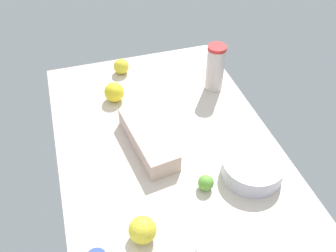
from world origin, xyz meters
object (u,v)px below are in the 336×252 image
at_px(mixing_bowl, 252,168).
at_px(lime_near_front, 206,183).
at_px(egg_carton, 148,139).
at_px(lemon_by_jug, 121,66).
at_px(tumbler_cup, 215,68).
at_px(lemon_loose, 142,230).
at_px(lemon_beside_bowl, 114,92).

relative_size(mixing_bowl, lime_near_front, 3.92).
bearing_deg(egg_carton, lemon_by_jug, -8.17).
relative_size(mixing_bowl, tumbler_cup, 1.00).
bearing_deg(lemon_by_jug, lemon_loose, 172.51).
relative_size(lime_near_front, lemon_beside_bowl, 0.65).
distance_m(lemon_loose, lime_near_front, 0.26).
distance_m(lime_near_front, lemon_beside_bowl, 0.55).
distance_m(egg_carton, lemon_loose, 0.36).
bearing_deg(lime_near_front, mixing_bowl, -87.07).
distance_m(mixing_bowl, tumbler_cup, 0.48).
height_order(egg_carton, mixing_bowl, egg_carton).
relative_size(egg_carton, lime_near_front, 6.07).
xyz_separation_m(mixing_bowl, lemon_loose, (-0.12, 0.39, 0.01)).
height_order(egg_carton, lemon_loose, lemon_loose).
bearing_deg(lemon_by_jug, mixing_bowl, -157.27).
bearing_deg(mixing_bowl, egg_carton, 52.40).
bearing_deg(lemon_loose, lemon_by_jug, -7.49).
bearing_deg(lemon_loose, egg_carton, -17.04).
height_order(lemon_loose, lime_near_front, lemon_loose).
height_order(lime_near_front, lemon_by_jug, lemon_by_jug).
xyz_separation_m(egg_carton, lemon_by_jug, (0.47, -0.00, -0.00)).
bearing_deg(lemon_beside_bowl, lemon_loose, 176.21).
bearing_deg(lemon_by_jug, lime_near_front, -169.81).
relative_size(egg_carton, lemon_by_jug, 4.66).
height_order(mixing_bowl, lemon_beside_bowl, lemon_beside_bowl).
xyz_separation_m(tumbler_cup, lime_near_front, (-0.48, 0.22, -0.07)).
bearing_deg(mixing_bowl, lemon_by_jug, 22.73).
distance_m(lemon_beside_bowl, lemon_by_jug, 0.19).
bearing_deg(lemon_beside_bowl, tumbler_cup, -95.64).
xyz_separation_m(lemon_loose, lemon_by_jug, (0.81, -0.11, -0.01)).
bearing_deg(mixing_bowl, lemon_beside_bowl, 34.69).
distance_m(tumbler_cup, lemon_loose, 0.75).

